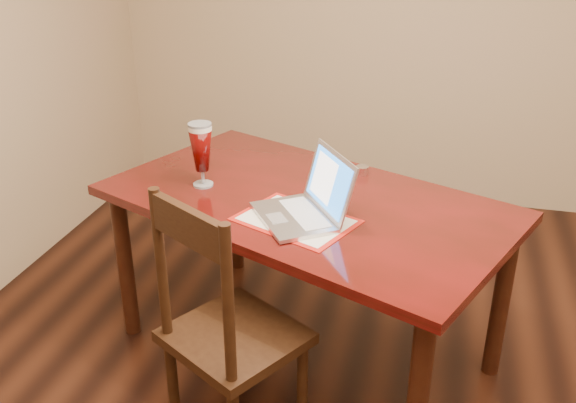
# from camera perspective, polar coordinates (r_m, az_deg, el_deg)

# --- Properties ---
(dining_table) EXTENTS (1.96, 1.57, 1.10)m
(dining_table) POSITION_cam_1_polar(r_m,az_deg,el_deg) (2.80, 1.30, -1.37)
(dining_table) COLOR #540B0B
(dining_table) RESTS_ON ground
(dining_chair) EXTENTS (0.62, 0.61, 1.09)m
(dining_chair) POSITION_cam_1_polar(r_m,az_deg,el_deg) (2.45, -5.44, -11.59)
(dining_chair) COLOR black
(dining_chair) RESTS_ON ground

